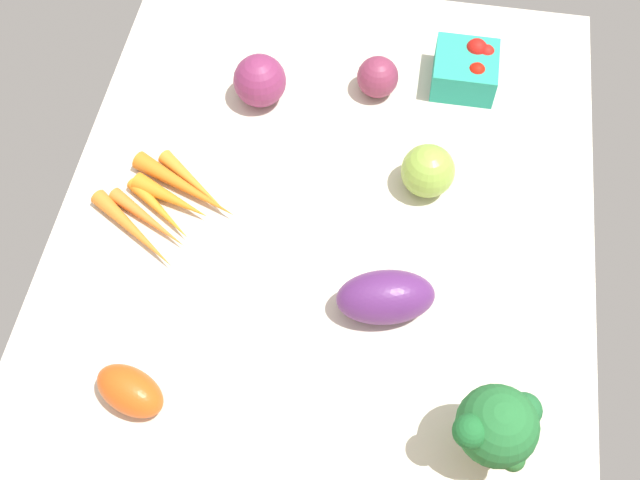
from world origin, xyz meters
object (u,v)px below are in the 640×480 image
at_px(broccoli_head, 497,427).
at_px(berry_basket, 467,68).
at_px(red_onion_center, 260,81).
at_px(heirloom_tomato_green, 428,171).
at_px(eggplant, 386,297).
at_px(red_onion_near_basket, 378,77).
at_px(roma_tomato, 130,391).
at_px(carrot_bunch, 168,203).

bearing_deg(broccoli_head, berry_basket, -173.87).
height_order(red_onion_center, heirloom_tomato_green, red_onion_center).
relative_size(eggplant, red_onion_near_basket, 1.99).
bearing_deg(red_onion_near_basket, berry_basket, 107.52).
bearing_deg(eggplant, roma_tomato, 16.95).
bearing_deg(berry_basket, eggplant, -10.65).
relative_size(eggplant, red_onion_center, 1.58).
height_order(red_onion_near_basket, roma_tomato, red_onion_near_basket).
bearing_deg(carrot_bunch, roma_tomato, 6.15).
xyz_separation_m(eggplant, red_onion_center, (-0.33, -0.23, 0.00)).
bearing_deg(eggplant, red_onion_near_basket, -95.02).
xyz_separation_m(heirloom_tomato_green, berry_basket, (-0.21, 0.04, -0.01)).
distance_m(heirloom_tomato_green, berry_basket, 0.22).
distance_m(eggplant, red_onion_near_basket, 0.38).
xyz_separation_m(carrot_bunch, red_onion_near_basket, (-0.27, 0.27, 0.02)).
relative_size(heirloom_tomato_green, roma_tomato, 0.83).
bearing_deg(carrot_bunch, red_onion_near_basket, 134.80).
bearing_deg(broccoli_head, eggplant, -139.30).
xyz_separation_m(eggplant, carrot_bunch, (-0.11, -0.33, -0.02)).
xyz_separation_m(red_onion_near_basket, roma_tomato, (0.55, -0.24, -0.00)).
relative_size(eggplant, heirloom_tomato_green, 1.67).
relative_size(heirloom_tomato_green, berry_basket, 0.79).
bearing_deg(heirloom_tomato_green, red_onion_near_basket, -151.58).
relative_size(heirloom_tomato_green, broccoli_head, 0.58).
bearing_deg(berry_basket, red_onion_near_basket, -72.48).
distance_m(red_onion_center, broccoli_head, 0.63).
height_order(heirloom_tomato_green, broccoli_head, broccoli_head).
bearing_deg(heirloom_tomato_green, roma_tomato, -40.97).
height_order(broccoli_head, roma_tomato, broccoli_head).
bearing_deg(berry_basket, red_onion_center, -74.52).
distance_m(eggplant, berry_basket, 0.43).
xyz_separation_m(berry_basket, broccoli_head, (0.59, 0.06, 0.05)).
distance_m(eggplant, carrot_bunch, 0.34).
bearing_deg(red_onion_near_basket, broccoli_head, 20.05).
xyz_separation_m(carrot_bunch, berry_basket, (-0.31, 0.40, 0.02)).
distance_m(red_onion_center, roma_tomato, 0.51).
relative_size(eggplant, carrot_bunch, 0.60).
height_order(carrot_bunch, roma_tomato, roma_tomato).
distance_m(heirloom_tomato_green, red_onion_near_basket, 0.19).
bearing_deg(carrot_bunch, broccoli_head, 59.33).
bearing_deg(red_onion_near_basket, eggplant, 8.46).
relative_size(carrot_bunch, roma_tomato, 2.31).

